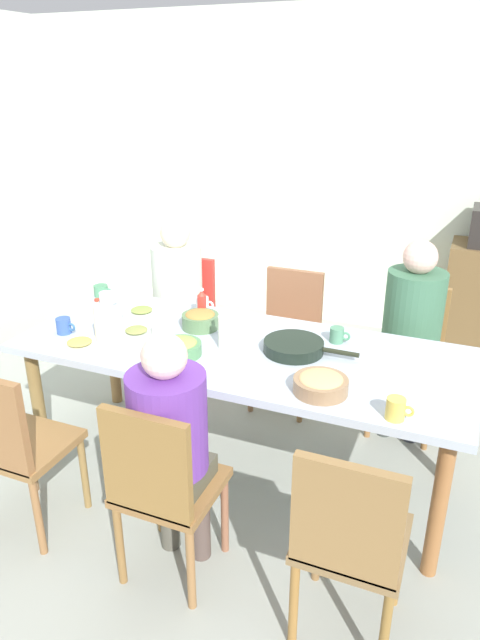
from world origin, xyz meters
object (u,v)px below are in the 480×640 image
(chair_3, at_px, (13,442))
(cup_5, at_px, (203,304))
(chair_4, at_px, (184,314))
(person_5, at_px, (170,434))
(chair_0, at_px, (289,331))
(bowl_0, at_px, (200,320))
(chair_1, at_px, (410,350))
(plate_2, at_px, (142,312))
(bottle_1, at_px, (202,306))
(bowl_2, at_px, (180,347))
(cup_3, at_px, (160,331))
(serving_pan, at_px, (294,347))
(cup_6, at_px, (396,409))
(person_4, at_px, (177,288))
(plate_1, at_px, (137,332))
(bowl_1, at_px, (321,384))
(chair_5, at_px, (161,484))
(bottle_0, at_px, (99,323))
(chair_2, at_px, (349,538))
(cup_1, at_px, (101,291))
(bottle_2, at_px, (223,329))
(cup_2, at_px, (107,299))
(person_1, at_px, (412,321))
(dining_table, at_px, (240,359))
(cup_0, at_px, (64,326))
(plate_0, at_px, (80,344))
(cup_4, at_px, (337,335))

(chair_3, bearing_deg, cup_5, 73.03)
(chair_4, distance_m, person_5, 1.78)
(chair_0, xyz_separation_m, bowl_0, (-0.30, -0.70, 0.30))
(chair_1, height_order, cup_5, chair_1)
(plate_2, bearing_deg, bottle_1, 8.00)
(bowl_2, distance_m, cup_3, 0.25)
(serving_pan, bearing_deg, cup_6, -37.53)
(person_4, bearing_deg, plate_1, -76.41)
(bowl_2, xyz_separation_m, cup_3, (-0.20, 0.14, -0.00))
(bowl_1, height_order, cup_5, bowl_1)
(chair_5, distance_m, bottle_0, 0.98)
(chair_2, relative_size, cup_1, 7.19)
(cup_3, relative_size, bottle_2, 0.55)
(cup_2, height_order, cup_6, cup_6)
(plate_2, relative_size, bottle_1, 1.19)
(person_1, bearing_deg, dining_table, -135.88)
(bowl_1, xyz_separation_m, cup_3, (-0.95, 0.24, -0.00))
(cup_5, bearing_deg, serving_pan, -26.59)
(chair_0, distance_m, bottle_0, 1.34)
(chair_0, relative_size, bottle_2, 4.21)
(bottle_0, bearing_deg, bowl_2, 6.76)
(person_1, xyz_separation_m, chair_4, (-1.55, 0.09, -0.23))
(plate_1, bearing_deg, bottle_0, -120.01)
(bowl_1, distance_m, bottle_1, 1.00)
(chair_5, distance_m, serving_pan, 0.97)
(plate_1, bearing_deg, cup_6, -12.52)
(person_1, xyz_separation_m, chair_5, (-0.78, -1.60, -0.23))
(dining_table, relative_size, cup_0, 20.30)
(cup_3, bearing_deg, bowl_2, -35.95)
(bowl_1, distance_m, serving_pan, 0.41)
(chair_4, xyz_separation_m, cup_6, (1.62, -1.23, 0.30))
(plate_2, height_order, bottle_1, bottle_1)
(chair_3, relative_size, bottle_2, 4.21)
(chair_0, bearing_deg, chair_1, 0.00)
(chair_2, xyz_separation_m, cup_1, (-1.88, 1.20, 0.29))
(chair_1, distance_m, plate_2, 1.64)
(chair_0, relative_size, cup_6, 7.85)
(chair_3, bearing_deg, chair_4, 90.00)
(plate_0, bearing_deg, serving_pan, 19.12)
(chair_4, distance_m, cup_2, 0.70)
(chair_0, distance_m, cup_5, 0.67)
(chair_1, height_order, person_5, person_5)
(serving_pan, height_order, cup_4, cup_4)
(person_1, relative_size, cup_5, 10.99)
(bottle_2, bearing_deg, serving_pan, 13.74)
(bottle_2, bearing_deg, chair_0, 85.05)
(chair_4, bearing_deg, serving_pan, -36.99)
(person_4, bearing_deg, bowl_2, -60.60)
(chair_4, distance_m, person_4, 0.24)
(chair_4, relative_size, serving_pan, 1.86)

